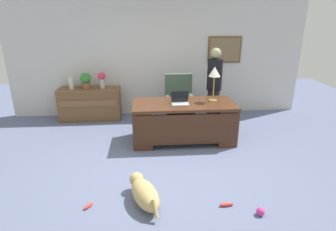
% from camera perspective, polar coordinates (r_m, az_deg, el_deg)
% --- Properties ---
extents(ground_plane, '(12.00, 12.00, 0.00)m').
position_cam_1_polar(ground_plane, '(4.81, -0.44, -9.68)').
color(ground_plane, slate).
extents(back_wall, '(7.00, 0.16, 2.70)m').
position_cam_1_polar(back_wall, '(6.84, -1.96, 11.44)').
color(back_wall, silver).
rests_on(back_wall, ground_plane).
extents(desk, '(1.94, 0.88, 0.78)m').
position_cam_1_polar(desk, '(5.44, 3.22, -1.06)').
color(desk, '#4C2B19').
rests_on(desk, ground_plane).
extents(credenza, '(1.40, 0.50, 0.75)m').
position_cam_1_polar(credenza, '(6.85, -15.50, 2.30)').
color(credenza, brown).
rests_on(credenza, ground_plane).
extents(armchair, '(0.60, 0.59, 1.12)m').
position_cam_1_polar(armchair, '(6.27, 2.23, 2.57)').
color(armchair, '#475B4C').
rests_on(armchair, ground_plane).
extents(person_standing, '(0.32, 0.32, 1.71)m').
position_cam_1_polar(person_standing, '(6.18, 9.31, 5.80)').
color(person_standing, '#262323').
rests_on(person_standing, ground_plane).
extents(dog_lying, '(0.52, 0.80, 0.30)m').
position_cam_1_polar(dog_lying, '(3.86, -4.86, -15.36)').
color(dog_lying, tan).
rests_on(dog_lying, ground_plane).
extents(laptop, '(0.32, 0.22, 0.22)m').
position_cam_1_polar(laptop, '(5.29, 2.45, 3.04)').
color(laptop, '#B2B5BA').
rests_on(laptop, desk).
extents(desk_lamp, '(0.22, 0.22, 0.67)m').
position_cam_1_polar(desk_lamp, '(5.39, 9.40, 8.31)').
color(desk_lamp, '#9E8447').
rests_on(desk_lamp, desk).
extents(vase_with_flowers, '(0.17, 0.17, 0.37)m').
position_cam_1_polar(vase_with_flowers, '(6.64, -13.28, 7.31)').
color(vase_with_flowers, '#BBC0BA').
rests_on(vase_with_flowers, credenza).
extents(vase_empty, '(0.11, 0.11, 0.26)m').
position_cam_1_polar(vase_empty, '(6.80, -19.06, 6.23)').
color(vase_empty, silver).
rests_on(vase_empty, credenza).
extents(potted_plant, '(0.24, 0.24, 0.36)m').
position_cam_1_polar(potted_plant, '(6.71, -16.34, 6.92)').
color(potted_plant, brown).
rests_on(potted_plant, credenza).
extents(dog_toy_ball, '(0.10, 0.10, 0.10)m').
position_cam_1_polar(dog_toy_ball, '(3.90, 18.26, -18.03)').
color(dog_toy_ball, '#D8338C').
rests_on(dog_toy_ball, ground_plane).
extents(dog_toy_bone, '(0.20, 0.06, 0.05)m').
position_cam_1_polar(dog_toy_bone, '(3.95, 11.78, -17.26)').
color(dog_toy_bone, '#E53F33').
rests_on(dog_toy_bone, ground_plane).
extents(dog_toy_plush, '(0.13, 0.16, 0.05)m').
position_cam_1_polar(dog_toy_plush, '(3.99, -15.85, -17.20)').
color(dog_toy_plush, '#E53F33').
rests_on(dog_toy_plush, ground_plane).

